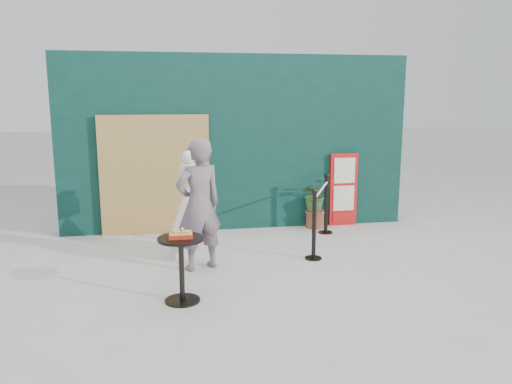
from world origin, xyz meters
name	(u,v)px	position (x,y,z in m)	size (l,w,h in m)	color
ground	(274,294)	(0.00, 0.00, 0.00)	(60.00, 60.00, 0.00)	#ADAAA5
back_wall	(237,143)	(0.00, 3.15, 1.50)	(6.00, 0.30, 3.00)	black
bamboo_fence	(155,175)	(-1.40, 2.94, 1.00)	(1.80, 0.08, 2.00)	tan
woman	(199,205)	(-0.80, 1.05, 0.88)	(0.64, 0.42, 1.76)	slate
menu_board	(343,190)	(1.90, 2.95, 0.65)	(0.50, 0.07, 1.30)	red
statue	(190,213)	(-0.89, 1.70, 0.63)	(0.60, 0.60, 1.54)	silver
cafe_table	(181,259)	(-1.06, -0.02, 0.50)	(0.52, 0.52, 0.75)	black
food_basket	(181,234)	(-1.06, -0.02, 0.79)	(0.26, 0.19, 0.11)	red
planter	(315,199)	(1.35, 2.86, 0.52)	(0.52, 0.45, 0.89)	brown
stanchion_barrier	(321,214)	(1.13, 1.83, 0.49)	(0.84, 1.54, 1.03)	black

